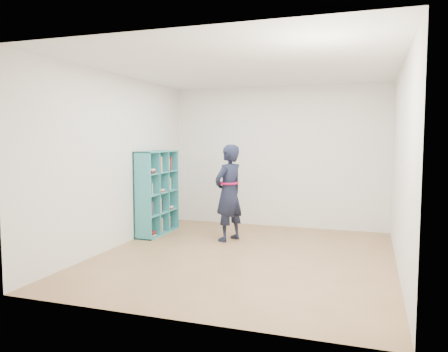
% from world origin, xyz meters
% --- Properties ---
extents(floor, '(4.50, 4.50, 0.00)m').
position_xyz_m(floor, '(0.00, 0.00, 0.00)').
color(floor, olive).
rests_on(floor, ground).
extents(ceiling, '(4.50, 4.50, 0.00)m').
position_xyz_m(ceiling, '(0.00, 0.00, 2.60)').
color(ceiling, white).
rests_on(ceiling, wall_back).
extents(wall_left, '(0.02, 4.50, 2.60)m').
position_xyz_m(wall_left, '(-2.00, 0.00, 1.30)').
color(wall_left, white).
rests_on(wall_left, floor).
extents(wall_right, '(0.02, 4.50, 2.60)m').
position_xyz_m(wall_right, '(2.00, 0.00, 1.30)').
color(wall_right, white).
rests_on(wall_right, floor).
extents(wall_back, '(4.00, 0.02, 2.60)m').
position_xyz_m(wall_back, '(0.00, 2.25, 1.30)').
color(wall_back, white).
rests_on(wall_back, floor).
extents(wall_front, '(4.00, 0.02, 2.60)m').
position_xyz_m(wall_front, '(0.00, -2.25, 1.30)').
color(wall_front, white).
rests_on(wall_front, floor).
extents(bookshelf, '(0.31, 1.08, 1.43)m').
position_xyz_m(bookshelf, '(-1.86, 0.96, 0.70)').
color(bookshelf, '#27747C').
rests_on(bookshelf, floor).
extents(person, '(0.58, 0.67, 1.55)m').
position_xyz_m(person, '(-0.51, 0.87, 0.78)').
color(person, black).
rests_on(person, floor).
extents(smartphone, '(0.04, 0.10, 0.13)m').
position_xyz_m(smartphone, '(-0.60, 1.01, 0.88)').
color(smartphone, silver).
rests_on(smartphone, person).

